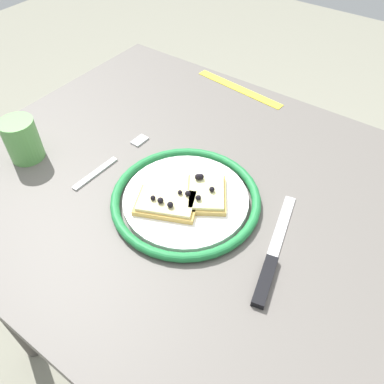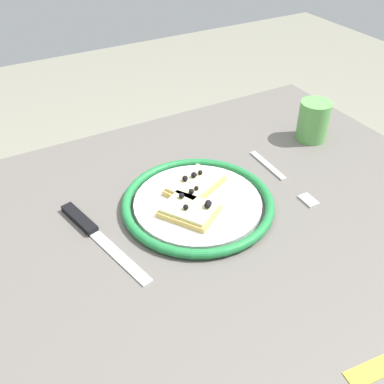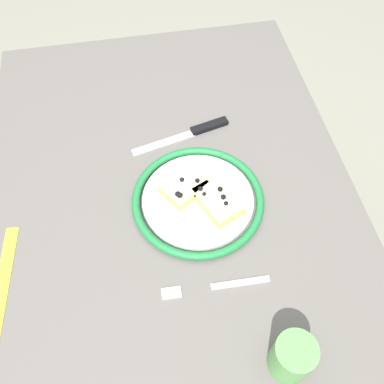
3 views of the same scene
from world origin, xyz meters
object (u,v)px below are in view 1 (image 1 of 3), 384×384
(dining_table, at_px, (215,228))
(pizza_slice_near, at_px, (167,203))
(knife, at_px, (270,264))
(measuring_tape, at_px, (239,89))
(plate, at_px, (186,199))
(pizza_slice_far, at_px, (206,193))
(fork, at_px, (113,160))
(cup, at_px, (22,140))

(dining_table, height_order, pizza_slice_near, pizza_slice_near)
(knife, height_order, measuring_tape, knife)
(plate, xyz_separation_m, pizza_slice_far, (0.03, 0.02, 0.01))
(dining_table, distance_m, pizza_slice_far, 0.12)
(fork, bearing_deg, cup, -149.11)
(plate, relative_size, measuring_tape, 1.10)
(plate, bearing_deg, pizza_slice_far, 38.19)
(pizza_slice_far, distance_m, knife, 0.17)
(knife, distance_m, measuring_tape, 0.52)
(plate, height_order, pizza_slice_near, pizza_slice_near)
(cup, bearing_deg, measuring_tape, 65.03)
(plate, xyz_separation_m, measuring_tape, (-0.12, 0.39, -0.01))
(dining_table, distance_m, measuring_tape, 0.39)
(pizza_slice_far, distance_m, fork, 0.22)
(pizza_slice_near, distance_m, knife, 0.21)
(dining_table, distance_m, cup, 0.42)
(pizza_slice_near, relative_size, measuring_tape, 0.51)
(pizza_slice_near, bearing_deg, dining_table, 57.36)
(pizza_slice_far, xyz_separation_m, cup, (-0.37, -0.11, 0.02))
(cup, bearing_deg, pizza_slice_near, 8.72)
(plate, relative_size, pizza_slice_far, 2.37)
(fork, bearing_deg, pizza_slice_far, 4.80)
(measuring_tape, bearing_deg, fork, -94.00)
(pizza_slice_near, distance_m, fork, 0.18)
(plate, height_order, knife, plate)
(dining_table, height_order, cup, cup)
(dining_table, bearing_deg, plate, -129.19)
(knife, bearing_deg, pizza_slice_far, 160.86)
(cup, bearing_deg, plate, 14.25)
(dining_table, height_order, pizza_slice_far, pizza_slice_far)
(dining_table, relative_size, measuring_tape, 4.26)
(knife, xyz_separation_m, cup, (-0.53, -0.05, 0.04))
(dining_table, distance_m, knife, 0.20)
(pizza_slice_far, distance_m, measuring_tape, 0.40)
(knife, bearing_deg, measuring_tape, 126.07)
(pizza_slice_far, relative_size, fork, 0.57)
(measuring_tape, bearing_deg, pizza_slice_near, -70.19)
(knife, distance_m, fork, 0.38)
(plate, xyz_separation_m, pizza_slice_near, (-0.02, -0.04, 0.01))
(plate, height_order, cup, cup)
(pizza_slice_near, relative_size, knife, 0.53)
(pizza_slice_near, xyz_separation_m, measuring_tape, (-0.10, 0.43, -0.02))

